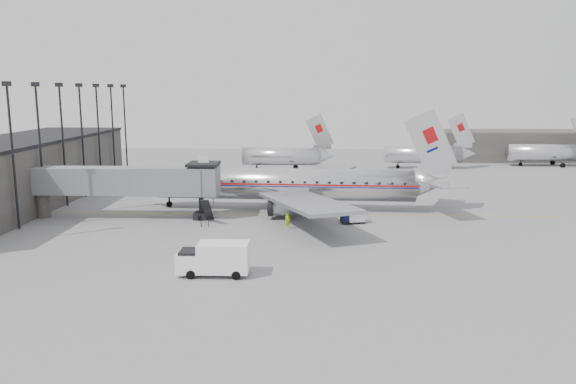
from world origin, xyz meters
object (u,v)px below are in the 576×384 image
at_px(service_van, 214,258).
at_px(ramp_worker, 288,221).
at_px(baggage_cart_navy, 350,215).
at_px(baggage_cart_white, 356,216).
at_px(airliner, 292,184).

distance_m(service_van, ramp_worker, 16.13).
height_order(baggage_cart_navy, ramp_worker, ramp_worker).
bearing_deg(baggage_cart_navy, ramp_worker, -169.62).
relative_size(service_van, baggage_cart_white, 2.61).
height_order(baggage_cart_navy, baggage_cart_white, baggage_cart_navy).
xyz_separation_m(service_van, baggage_cart_white, (12.59, 18.00, -0.60)).
bearing_deg(service_van, baggage_cart_navy, 56.49).
relative_size(service_van, baggage_cart_navy, 2.45).
bearing_deg(baggage_cart_white, ramp_worker, -172.95).
distance_m(airliner, ramp_worker, 9.96).
height_order(service_van, baggage_cart_navy, service_van).
height_order(airliner, ramp_worker, airliner).
bearing_deg(airliner, baggage_cart_navy, -43.28).
xyz_separation_m(airliner, baggage_cart_navy, (6.63, -6.96, -2.26)).
bearing_deg(baggage_cart_navy, baggage_cart_white, -11.73).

